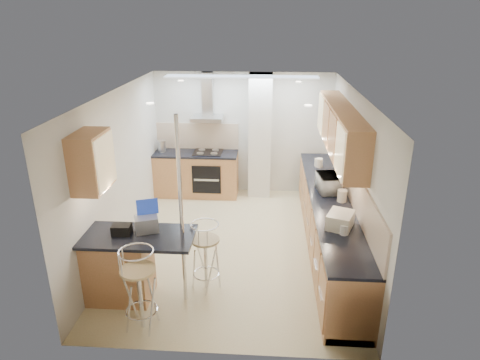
# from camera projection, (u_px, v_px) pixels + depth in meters

# --- Properties ---
(ground) EXTENTS (4.80, 4.80, 0.00)m
(ground) POSITION_uv_depth(u_px,v_px,m) (234.00, 246.00, 7.02)
(ground) COLOR beige
(ground) RESTS_ON ground
(room_shell) EXTENTS (3.64, 4.84, 2.51)m
(room_shell) POSITION_uv_depth(u_px,v_px,m) (256.00, 149.00, 6.79)
(room_shell) COLOR silver
(room_shell) RESTS_ON ground
(right_counter) EXTENTS (0.63, 4.40, 0.92)m
(right_counter) POSITION_uv_depth(u_px,v_px,m) (328.00, 223.00, 6.76)
(right_counter) COLOR #AC7945
(right_counter) RESTS_ON ground
(back_counter) EXTENTS (1.70, 0.63, 0.92)m
(back_counter) POSITION_uv_depth(u_px,v_px,m) (197.00, 174.00, 8.87)
(back_counter) COLOR #AC7945
(back_counter) RESTS_ON ground
(peninsula) EXTENTS (1.47, 0.72, 0.94)m
(peninsula) POSITION_uv_depth(u_px,v_px,m) (139.00, 267.00, 5.57)
(peninsula) COLOR #AC7945
(peninsula) RESTS_ON ground
(microwave) EXTENTS (0.40, 0.54, 0.27)m
(microwave) POSITION_uv_depth(u_px,v_px,m) (329.00, 183.00, 6.75)
(microwave) COLOR silver
(microwave) RESTS_ON right_counter
(laptop) EXTENTS (0.35, 0.30, 0.20)m
(laptop) POSITION_uv_depth(u_px,v_px,m) (147.00, 224.00, 5.47)
(laptop) COLOR #919398
(laptop) RESTS_ON peninsula
(bag) EXTENTS (0.24, 0.18, 0.13)m
(bag) POSITION_uv_depth(u_px,v_px,m) (122.00, 229.00, 5.41)
(bag) COLOR black
(bag) RESTS_ON peninsula
(bar_stool_near) EXTENTS (0.53, 0.53, 1.06)m
(bar_stool_near) POSITION_uv_depth(u_px,v_px,m) (140.00, 290.00, 5.01)
(bar_stool_near) COLOR tan
(bar_stool_near) RESTS_ON ground
(bar_stool_end) EXTENTS (0.51, 0.51, 0.99)m
(bar_stool_end) POSITION_uv_depth(u_px,v_px,m) (206.00, 256.00, 5.77)
(bar_stool_end) COLOR tan
(bar_stool_end) RESTS_ON ground
(jar_a) EXTENTS (0.16, 0.16, 0.17)m
(jar_a) POSITION_uv_depth(u_px,v_px,m) (319.00, 163.00, 7.84)
(jar_a) COLOR beige
(jar_a) RESTS_ON right_counter
(jar_b) EXTENTS (0.14, 0.14, 0.14)m
(jar_b) POSITION_uv_depth(u_px,v_px,m) (318.00, 162.00, 7.90)
(jar_b) COLOR beige
(jar_b) RESTS_ON right_counter
(jar_c) EXTENTS (0.17, 0.17, 0.18)m
(jar_c) POSITION_uv_depth(u_px,v_px,m) (342.00, 196.00, 6.40)
(jar_c) COLOR beige
(jar_c) RESTS_ON right_counter
(jar_d) EXTENTS (0.11, 0.11, 0.13)m
(jar_d) POSITION_uv_depth(u_px,v_px,m) (344.00, 230.00, 5.44)
(jar_d) COLOR silver
(jar_d) RESTS_ON right_counter
(bread_bin) EXTENTS (0.43, 0.47, 0.20)m
(bread_bin) POSITION_uv_depth(u_px,v_px,m) (340.00, 220.00, 5.62)
(bread_bin) COLOR beige
(bread_bin) RESTS_ON right_counter
(kettle) EXTENTS (0.16, 0.16, 0.23)m
(kettle) POSITION_uv_depth(u_px,v_px,m) (162.00, 146.00, 8.73)
(kettle) COLOR silver
(kettle) RESTS_ON back_counter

